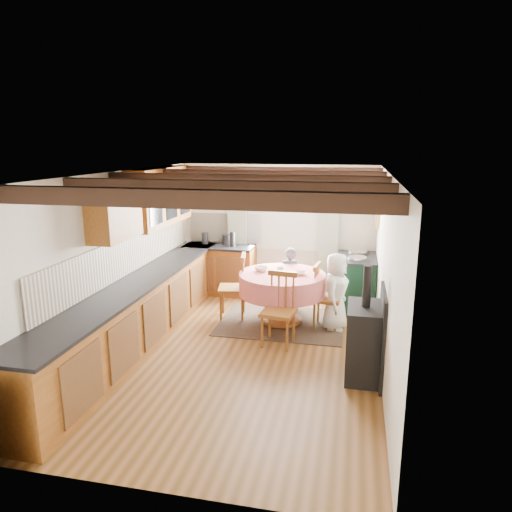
% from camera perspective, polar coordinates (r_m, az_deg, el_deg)
% --- Properties ---
extents(floor, '(3.60, 5.50, 0.00)m').
position_cam_1_polar(floor, '(6.56, -1.48, -11.45)').
color(floor, brown).
rests_on(floor, ground).
extents(ceiling, '(3.60, 5.50, 0.00)m').
position_cam_1_polar(ceiling, '(5.96, -1.63, 9.98)').
color(ceiling, white).
rests_on(ceiling, ground).
extents(wall_back, '(3.60, 0.00, 2.40)m').
position_cam_1_polar(wall_back, '(8.78, 2.65, 3.23)').
color(wall_back, silver).
rests_on(wall_back, ground).
extents(wall_front, '(3.60, 0.00, 2.40)m').
position_cam_1_polar(wall_front, '(3.68, -11.83, -11.95)').
color(wall_front, silver).
rests_on(wall_front, ground).
extents(wall_left, '(0.00, 5.50, 2.40)m').
position_cam_1_polar(wall_left, '(6.79, -16.50, -0.39)').
color(wall_left, silver).
rests_on(wall_left, ground).
extents(wall_right, '(0.00, 5.50, 2.40)m').
position_cam_1_polar(wall_right, '(6.00, 15.42, -2.12)').
color(wall_right, silver).
rests_on(wall_right, ground).
extents(beam_a, '(3.60, 0.16, 0.16)m').
position_cam_1_polar(beam_a, '(4.05, -8.32, 6.91)').
color(beam_a, black).
rests_on(beam_a, ceiling).
extents(beam_b, '(3.60, 0.16, 0.16)m').
position_cam_1_polar(beam_b, '(5.00, -4.34, 8.24)').
color(beam_b, black).
rests_on(beam_b, ceiling).
extents(beam_c, '(3.60, 0.16, 0.16)m').
position_cam_1_polar(beam_c, '(5.96, -1.62, 9.12)').
color(beam_c, black).
rests_on(beam_c, ceiling).
extents(beam_d, '(3.60, 0.16, 0.16)m').
position_cam_1_polar(beam_d, '(6.93, 0.35, 9.74)').
color(beam_d, black).
rests_on(beam_d, ceiling).
extents(beam_e, '(3.60, 0.16, 0.16)m').
position_cam_1_polar(beam_e, '(7.91, 1.84, 10.20)').
color(beam_e, black).
rests_on(beam_e, ceiling).
extents(splash_left, '(0.02, 4.50, 0.55)m').
position_cam_1_polar(splash_left, '(7.03, -15.21, 0.17)').
color(splash_left, beige).
rests_on(splash_left, wall_left).
extents(splash_back, '(1.40, 0.02, 0.55)m').
position_cam_1_polar(splash_back, '(8.98, -3.69, 3.44)').
color(splash_back, beige).
rests_on(splash_back, wall_back).
extents(base_cabinet_left, '(0.60, 5.30, 0.88)m').
position_cam_1_polar(base_cabinet_left, '(6.87, -13.85, -6.69)').
color(base_cabinet_left, '#A05620').
rests_on(base_cabinet_left, floor).
extents(base_cabinet_back, '(1.30, 0.60, 0.88)m').
position_cam_1_polar(base_cabinet_back, '(8.89, -4.41, -1.69)').
color(base_cabinet_back, '#A05620').
rests_on(base_cabinet_back, floor).
extents(worktop_left, '(0.64, 5.30, 0.04)m').
position_cam_1_polar(worktop_left, '(6.72, -13.92, -3.02)').
color(worktop_left, black).
rests_on(worktop_left, base_cabinet_left).
extents(worktop_back, '(1.30, 0.64, 0.04)m').
position_cam_1_polar(worktop_back, '(8.77, -4.50, 1.18)').
color(worktop_back, black).
rests_on(worktop_back, base_cabinet_back).
extents(wall_cabinet_glass, '(0.34, 1.80, 0.90)m').
position_cam_1_polar(wall_cabinet_glass, '(7.65, -11.48, 7.12)').
color(wall_cabinet_glass, '#A05620').
rests_on(wall_cabinet_glass, wall_left).
extents(wall_cabinet_solid, '(0.34, 0.90, 0.70)m').
position_cam_1_polar(wall_cabinet_solid, '(6.32, -16.84, 5.06)').
color(wall_cabinet_solid, '#A05620').
rests_on(wall_cabinet_solid, wall_left).
extents(window_frame, '(1.34, 0.03, 1.54)m').
position_cam_1_polar(window_frame, '(8.69, 3.32, 5.78)').
color(window_frame, white).
rests_on(window_frame, wall_back).
extents(window_pane, '(1.20, 0.01, 1.40)m').
position_cam_1_polar(window_pane, '(8.69, 3.32, 5.78)').
color(window_pane, white).
rests_on(window_pane, wall_back).
extents(curtain_left, '(0.35, 0.10, 2.10)m').
position_cam_1_polar(curtain_left, '(8.85, -2.26, 2.66)').
color(curtain_left, '#9DB18E').
rests_on(curtain_left, wall_back).
extents(curtain_right, '(0.35, 0.10, 2.10)m').
position_cam_1_polar(curtain_right, '(8.60, 8.79, 2.19)').
color(curtain_right, '#9DB18E').
rests_on(curtain_right, wall_back).
extents(curtain_rod, '(2.00, 0.03, 0.03)m').
position_cam_1_polar(curtain_rod, '(8.55, 3.29, 9.69)').
color(curtain_rod, black).
rests_on(curtain_rod, wall_back).
extents(wall_picture, '(0.04, 0.50, 0.60)m').
position_cam_1_polar(wall_picture, '(8.16, 14.58, 5.57)').
color(wall_picture, gold).
rests_on(wall_picture, wall_right).
extents(wall_plate, '(0.30, 0.02, 0.30)m').
position_cam_1_polar(wall_plate, '(8.57, 9.64, 6.18)').
color(wall_plate, silver).
rests_on(wall_plate, wall_back).
extents(rug, '(1.94, 1.51, 0.01)m').
position_cam_1_polar(rug, '(7.52, 3.12, -8.04)').
color(rug, '#35221C').
rests_on(rug, floor).
extents(dining_table, '(1.34, 1.34, 0.81)m').
position_cam_1_polar(dining_table, '(7.38, 3.16, -5.17)').
color(dining_table, '#D05461').
rests_on(dining_table, floor).
extents(chair_near, '(0.51, 0.52, 1.04)m').
position_cam_1_polar(chair_near, '(6.55, 2.73, -6.57)').
color(chair_near, '#935924').
rests_on(chair_near, floor).
extents(chair_left, '(0.55, 0.53, 1.05)m').
position_cam_1_polar(chair_left, '(7.59, -2.91, -3.67)').
color(chair_left, '#935924').
rests_on(chair_left, floor).
extents(chair_right, '(0.49, 0.47, 1.00)m').
position_cam_1_polar(chair_right, '(7.26, 8.67, -4.85)').
color(chair_right, '#935924').
rests_on(chair_right, floor).
extents(aga_range, '(0.65, 1.01, 0.93)m').
position_cam_1_polar(aga_range, '(8.18, 12.03, -3.12)').
color(aga_range, black).
rests_on(aga_range, floor).
extents(cast_iron_stove, '(0.42, 0.70, 1.40)m').
position_cam_1_polar(cast_iron_stove, '(5.77, 13.12, -7.86)').
color(cast_iron_stove, black).
rests_on(cast_iron_stove, floor).
extents(child_far, '(0.45, 0.36, 1.07)m').
position_cam_1_polar(child_far, '(8.00, 4.08, -2.71)').
color(child_far, '#47515A').
rests_on(child_far, floor).
extents(child_right, '(0.48, 0.64, 1.19)m').
position_cam_1_polar(child_right, '(7.18, 9.67, -4.28)').
color(child_right, white).
rests_on(child_right, floor).
extents(bowl_a, '(0.20, 0.20, 0.05)m').
position_cam_1_polar(bowl_a, '(7.21, 5.43, -2.11)').
color(bowl_a, silver).
rests_on(bowl_a, dining_table).
extents(bowl_b, '(0.29, 0.29, 0.07)m').
position_cam_1_polar(bowl_b, '(7.40, 0.63, -1.56)').
color(bowl_b, silver).
rests_on(bowl_b, dining_table).
extents(cup, '(0.14, 0.14, 0.10)m').
position_cam_1_polar(cup, '(7.24, 2.98, -1.77)').
color(cup, silver).
rests_on(cup, dining_table).
extents(canister_tall, '(0.12, 0.12, 0.21)m').
position_cam_1_polar(canister_tall, '(8.89, -6.23, 2.15)').
color(canister_tall, '#262628').
rests_on(canister_tall, worktop_back).
extents(canister_wide, '(0.17, 0.17, 0.18)m').
position_cam_1_polar(canister_wide, '(8.84, -3.59, 2.04)').
color(canister_wide, '#262628').
rests_on(canister_wide, worktop_back).
extents(canister_slim, '(0.10, 0.10, 0.27)m').
position_cam_1_polar(canister_slim, '(8.63, -2.87, 2.06)').
color(canister_slim, '#262628').
rests_on(canister_slim, worktop_back).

